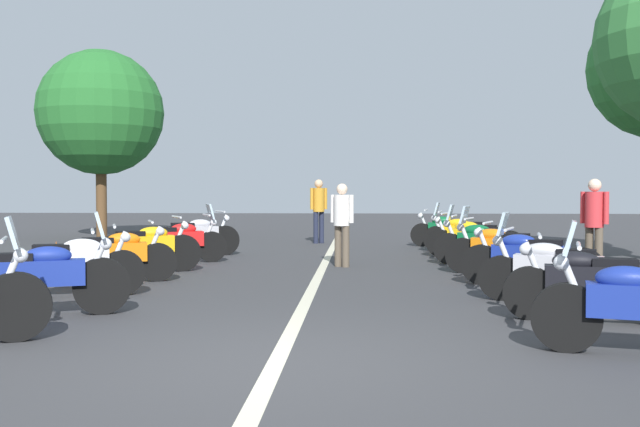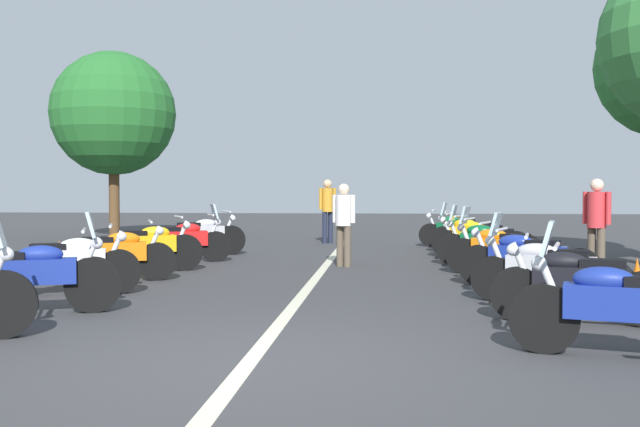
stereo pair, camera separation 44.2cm
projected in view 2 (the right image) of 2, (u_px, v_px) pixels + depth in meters
name	position (u px, v px, depth m)	size (l,w,h in m)	color
ground_plane	(249.00, 363.00, 6.06)	(80.00, 80.00, 0.00)	#38383A
lane_centre_stripe	(315.00, 278.00, 11.88)	(21.49, 0.16, 0.01)	beige
motorcycle_left_row_1	(27.00, 275.00, 8.37)	(1.02, 2.12, 1.23)	black
motorcycle_left_row_2	(67.00, 263.00, 9.96)	(0.93, 1.99, 1.00)	black
motorcycle_left_row_3	(113.00, 254.00, 11.46)	(0.97, 1.94, 0.99)	black
motorcycle_left_row_4	(146.00, 246.00, 12.82)	(1.13, 1.91, 1.02)	black
motorcycle_left_row_5	(181.00, 240.00, 14.53)	(1.07, 2.00, 1.21)	black
motorcycle_left_row_6	(199.00, 235.00, 16.03)	(1.19, 1.98, 1.02)	black
motorcycle_right_row_0	(622.00, 306.00, 6.20)	(0.86, 1.95, 1.21)	black
motorcycle_right_row_1	(578.00, 283.00, 7.86)	(0.79, 1.94, 0.98)	black
motorcycle_right_row_2	(548.00, 269.00, 9.18)	(0.98, 1.98, 1.19)	black
motorcycle_right_row_3	(526.00, 258.00, 10.74)	(1.01, 2.03, 0.99)	black
motorcycle_right_row_4	(501.00, 249.00, 12.32)	(0.97, 1.91, 1.21)	black
motorcycle_right_row_5	(487.00, 242.00, 13.90)	(0.86, 2.04, 1.20)	black
motorcycle_right_row_6	(479.00, 238.00, 15.48)	(0.97, 2.08, 0.99)	black
motorcycle_right_row_7	(471.00, 233.00, 16.96)	(0.82, 2.01, 1.20)	black
motorcycle_right_row_8	(456.00, 230.00, 18.55)	(0.78, 1.99, 0.99)	black
traffic_cone_0	(59.00, 259.00, 12.26)	(0.36, 0.36, 0.61)	orange
traffic_cone_2	(637.00, 282.00, 9.14)	(0.36, 0.36, 0.61)	orange
bystander_0	(344.00, 218.00, 13.70)	(0.33, 0.46, 1.61)	brown
bystander_2	(597.00, 219.00, 12.26)	(0.42, 0.38, 1.68)	brown
bystander_3	(328.00, 206.00, 19.85)	(0.32, 0.46, 1.79)	#1E2338
roadside_tree_2	(113.00, 114.00, 21.72)	(3.78, 3.78, 5.73)	brown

